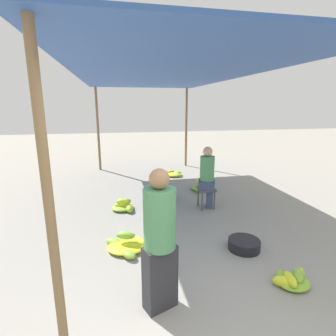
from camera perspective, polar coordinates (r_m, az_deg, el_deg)
canopy_post_front_left at (r=2.26m, az=-24.41°, el=-8.20°), size 0.08×0.08×2.76m
canopy_post_back_left at (r=9.16m, az=-14.99°, el=8.09°), size 0.08×0.08×2.76m
canopy_post_back_right at (r=9.49m, az=3.99°, el=8.69°), size 0.08×0.08×2.76m
canopy_tarp at (r=5.70m, az=-1.45°, el=19.63°), size 3.46×7.46×0.04m
vendor_foreground at (r=2.81m, az=-1.81°, el=-15.25°), size 0.43×0.43×1.57m
stool at (r=5.71m, az=8.34°, el=-5.23°), size 0.34×0.34×0.44m
vendor_seated at (r=5.62m, az=8.62°, el=-1.81°), size 0.44×0.44×1.34m
basin_black at (r=4.36m, az=16.23°, el=-15.70°), size 0.49×0.49×0.16m
banana_pile_left_0 at (r=4.25m, az=-8.95°, el=-16.17°), size 0.70×0.72×0.28m
banana_pile_left_1 at (r=5.70m, az=-9.58°, el=-8.08°), size 0.46×0.49×0.24m
banana_pile_right_0 at (r=3.82m, az=25.33°, el=-21.10°), size 0.57×0.44×0.18m
banana_pile_right_1 at (r=8.26m, az=1.27°, el=-1.31°), size 0.60×0.56×0.15m
banana_pile_right_2 at (r=6.97m, az=7.32°, el=-4.01°), size 0.58×0.66×0.25m
crate_near at (r=6.19m, az=-1.14°, el=-6.11°), size 0.47×0.47×0.18m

